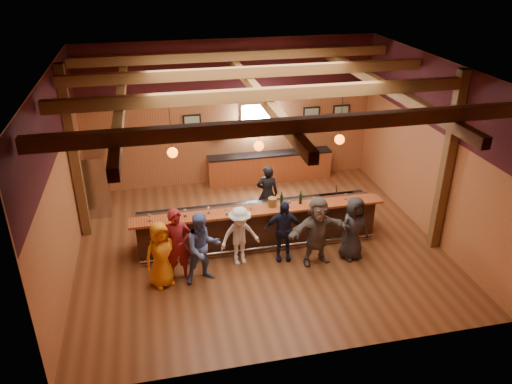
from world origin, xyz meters
The scene contains 27 objects.
room centered at (0.00, 0.06, 3.21)m, with size 9.04×9.00×4.52m.
bar_counter centered at (0.02, 0.15, 0.52)m, with size 6.30×1.07×1.11m.
back_bar_cabinet centered at (1.20, 3.72, 0.48)m, with size 4.00×0.52×0.95m.
window centered at (0.80, 3.95, 2.05)m, with size 0.95×0.09×0.95m.
framed_pictures centered at (1.67, 3.94, 2.10)m, with size 5.35×0.05×0.45m.
wine_shelves centered at (0.80, 3.88, 1.62)m, with size 3.00×0.18×0.30m.
pendant_lights centered at (0.00, 0.00, 2.71)m, with size 4.24×0.24×1.37m.
stainless_fridge centered at (-4.10, 2.60, 0.90)m, with size 0.70×0.70×1.80m, color silver.
customer_orange centered at (-2.47, -1.19, 0.79)m, with size 0.77×0.50×1.58m, color orange.
customer_redvest centered at (-2.09, -1.03, 0.88)m, with size 0.64×0.42×1.77m, color maroon.
customer_denim centered at (-1.54, -1.23, 0.86)m, with size 0.84×0.65×1.72m, color #556BAB.
customer_white centered at (-0.61, -0.72, 0.75)m, with size 0.97×0.56×1.50m, color white.
customer_navy centered at (0.43, -0.77, 0.79)m, with size 0.92×0.38×1.58m, color black.
customer_brown centered at (1.18, -1.08, 0.87)m, with size 1.61×0.51×1.73m, color #62594E.
customer_dark centered at (2.10, -1.05, 0.81)m, with size 0.79×0.52×1.62m, color #262629.
bartender centered at (0.52, 1.21, 0.82)m, with size 0.59×0.39×1.63m, color black.
ice_bucket centered at (0.33, -0.09, 1.22)m, with size 0.21×0.21×0.23m, color brown.
bottle_a centered at (0.58, -0.02, 1.24)m, with size 0.07×0.07×0.33m.
bottle_b centered at (1.05, -0.10, 1.24)m, with size 0.07×0.07×0.34m.
glass_a centered at (-2.66, -0.19, 1.25)m, with size 0.09×0.09×0.19m.
glass_b centered at (-1.82, -0.15, 1.25)m, with size 0.09×0.09×0.20m.
glass_c centered at (-1.26, -0.12, 1.24)m, with size 0.08×0.08×0.19m.
glass_d centered at (-0.85, -0.28, 1.24)m, with size 0.08×0.08×0.19m.
glass_e centered at (-0.21, -0.11, 1.23)m, with size 0.07×0.07×0.16m.
glass_f centered at (0.71, -0.24, 1.25)m, with size 0.09×0.09×0.20m.
glass_g centered at (1.37, -0.17, 1.25)m, with size 0.09×0.09×0.20m.
glass_h centered at (2.24, -0.12, 1.23)m, with size 0.08×0.08×0.17m.
Camera 1 is at (-2.38, -10.65, 6.90)m, focal length 35.00 mm.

